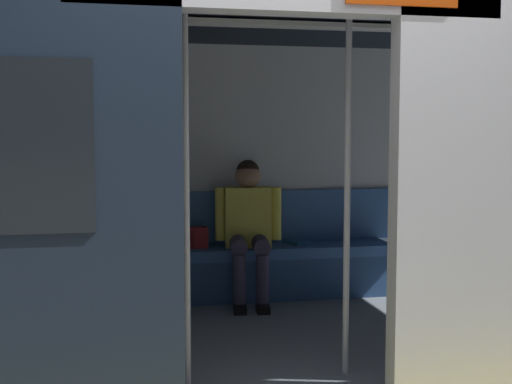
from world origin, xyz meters
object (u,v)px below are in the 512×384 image
(grab_pole_door, at_px, (186,194))
(bench_seat, at_px, (221,260))
(train_car, at_px, (233,115))
(handbag, at_px, (192,238))
(book, at_px, (297,242))
(person_seated, at_px, (249,221))
(grab_pole_far, at_px, (347,191))

(grab_pole_door, bearing_deg, bench_seat, -103.70)
(grab_pole_door, bearing_deg, train_car, -115.53)
(train_car, distance_m, bench_seat, 1.59)
(bench_seat, distance_m, handbag, 0.31)
(handbag, bearing_deg, grab_pole_door, 83.45)
(bench_seat, relative_size, book, 13.41)
(person_seated, distance_m, book, 0.51)
(handbag, relative_size, grab_pole_door, 0.12)
(bench_seat, height_order, grab_pole_door, grab_pole_door)
(train_car, bearing_deg, person_seated, -106.22)
(bench_seat, bearing_deg, book, -173.15)
(grab_pole_door, bearing_deg, book, -119.99)
(book, relative_size, grab_pole_far, 0.10)
(train_car, height_order, person_seated, train_car)
(handbag, bearing_deg, book, -177.97)
(book, xyz_separation_m, grab_pole_far, (0.22, 1.92, 0.61))
(bench_seat, bearing_deg, grab_pole_door, 76.30)
(handbag, bearing_deg, person_seated, 167.65)
(bench_seat, bearing_deg, person_seated, 166.89)
(book, distance_m, grab_pole_far, 2.02)
(person_seated, relative_size, grab_pole_door, 0.55)
(bench_seat, height_order, book, book)
(grab_pole_door, bearing_deg, person_seated, -110.48)
(person_seated, distance_m, grab_pole_door, 1.99)
(person_seated, bearing_deg, grab_pole_far, 97.45)
(train_car, xyz_separation_m, person_seated, (-0.30, -1.02, -0.85))
(train_car, distance_m, grab_pole_door, 1.00)
(train_car, height_order, handbag, train_car)
(handbag, xyz_separation_m, grab_pole_far, (-0.69, 1.88, 0.53))
(person_seated, bearing_deg, grab_pole_door, 69.52)
(handbag, distance_m, book, 0.91)
(person_seated, xyz_separation_m, grab_pole_far, (-0.23, 1.78, 0.40))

